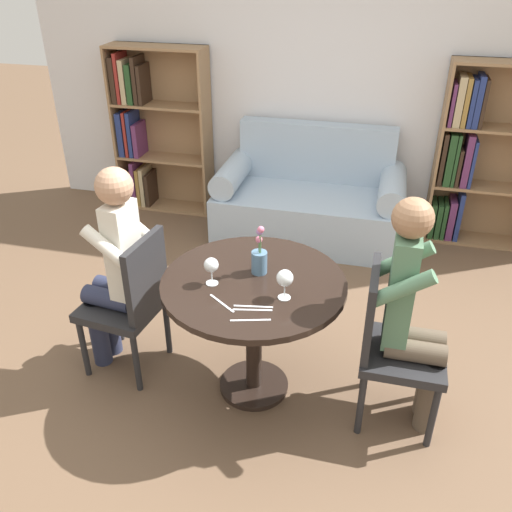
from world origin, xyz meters
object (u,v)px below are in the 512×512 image
at_px(bookshelf_right, 476,157).
at_px(wine_glass_right, 285,279).
at_px(chair_left, 131,299).
at_px(flower_vase, 259,258).
at_px(bookshelf_left, 151,130).
at_px(person_right, 413,315).
at_px(wine_glass_left, 211,266).
at_px(person_left, 115,268).
at_px(chair_right, 390,341).
at_px(couch, 310,202).

height_order(bookshelf_right, wine_glass_right, bookshelf_right).
xyz_separation_m(chair_left, flower_vase, (0.73, 0.08, 0.33)).
distance_m(bookshelf_left, chair_left, 2.39).
relative_size(person_right, wine_glass_left, 8.67).
distance_m(person_left, flower_vase, 0.84).
bearing_deg(flower_vase, wine_glass_right, -48.77).
height_order(bookshelf_right, flower_vase, bookshelf_right).
bearing_deg(person_left, chair_left, 85.38).
bearing_deg(wine_glass_right, chair_right, 10.46).
relative_size(bookshelf_left, wine_glass_left, 10.03).
distance_m(bookshelf_right, chair_right, 2.34).
xyz_separation_m(person_left, wine_glass_left, (0.61, -0.10, 0.17)).
bearing_deg(chair_left, couch, 166.53).
bearing_deg(wine_glass_left, chair_right, 3.86).
relative_size(bookshelf_right, wine_glass_left, 10.03).
distance_m(bookshelf_left, bookshelf_right, 2.85).
relative_size(chair_right, flower_vase, 3.23).
distance_m(bookshelf_right, wine_glass_left, 2.76).
distance_m(couch, flower_vase, 1.95).
relative_size(couch, flower_vase, 5.63).
distance_m(bookshelf_right, chair_left, 3.02).
distance_m(chair_left, wine_glass_left, 0.64).
bearing_deg(person_right, person_left, 88.58).
height_order(chair_right, flower_vase, flower_vase).
relative_size(wine_glass_right, flower_vase, 0.57).
xyz_separation_m(chair_right, flower_vase, (-0.71, 0.10, 0.33)).
xyz_separation_m(chair_right, person_left, (-1.53, 0.04, 0.18)).
bearing_deg(person_right, bookshelf_right, -12.24).
bearing_deg(chair_right, bookshelf_left, 45.27).
bearing_deg(person_left, wine_glass_left, 87.16).
xyz_separation_m(bookshelf_left, person_left, (0.74, -2.21, -0.07)).
height_order(couch, bookshelf_left, bookshelf_left).
bearing_deg(bookshelf_left, couch, -9.88).
relative_size(bookshelf_left, bookshelf_right, 1.00).
height_order(person_right, wine_glass_left, person_right).
bearing_deg(couch, person_right, -67.73).
height_order(bookshelf_left, wine_glass_right, bookshelf_left).
height_order(bookshelf_left, flower_vase, bookshelf_left).
relative_size(bookshelf_right, person_left, 1.16).
xyz_separation_m(bookshelf_right, flower_vase, (-1.29, -2.15, 0.09)).
bearing_deg(flower_vase, chair_right, -8.07).
height_order(chair_left, person_left, person_left).
distance_m(couch, chair_left, 2.10).
bearing_deg(wine_glass_right, chair_left, 172.28).
relative_size(couch, person_right, 1.21).
bearing_deg(person_right, wine_glass_right, 99.04).
bearing_deg(wine_glass_right, wine_glass_left, 174.52).
bearing_deg(person_left, bookshelf_right, 143.10).
xyz_separation_m(couch, bookshelf_left, (-1.55, 0.27, 0.43)).
xyz_separation_m(bookshelf_right, wine_glass_left, (-1.50, -2.31, 0.11)).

